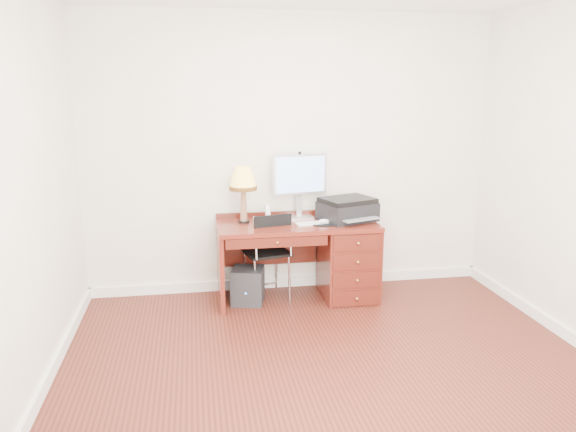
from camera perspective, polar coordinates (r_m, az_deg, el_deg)
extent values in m
plane|color=#3C150D|center=(4.27, 4.48, -15.08)|extent=(4.00, 4.00, 0.00)
plane|color=white|center=(5.51, 0.31, 6.20)|extent=(4.00, 0.00, 4.00)
plane|color=white|center=(3.85, -25.39, 1.93)|extent=(0.00, 3.50, 3.50)
cube|color=white|center=(5.80, 0.32, -6.67)|extent=(4.00, 0.03, 0.10)
cube|color=white|center=(4.27, -23.43, -15.44)|extent=(0.03, 3.50, 0.10)
cube|color=maroon|center=(5.28, 0.96, -0.95)|extent=(1.50, 0.65, 0.04)
cube|color=maroon|center=(5.50, 6.10, -4.53)|extent=(0.50, 0.61, 0.71)
cube|color=maroon|center=(5.31, -6.85, -5.19)|extent=(0.04, 0.61, 0.71)
cube|color=#521810|center=(5.60, -2.02, -2.99)|extent=(0.96, 0.03, 0.39)
cube|color=#521810|center=(4.97, -1.12, -2.68)|extent=(0.91, 0.03, 0.09)
sphere|color=#BF8C3F|center=(5.19, 7.09, -5.62)|extent=(0.03, 0.03, 0.03)
cube|color=silver|center=(5.49, 1.29, -0.12)|extent=(0.26, 0.21, 0.02)
cube|color=silver|center=(5.52, 1.19, 1.08)|extent=(0.06, 0.04, 0.19)
cube|color=silver|center=(5.44, 1.25, 4.26)|extent=(0.54, 0.13, 0.39)
cube|color=#4C8CF2|center=(5.42, 1.30, 4.23)|extent=(0.49, 0.09, 0.35)
cube|color=white|center=(5.26, 2.82, -0.71)|extent=(0.39, 0.16, 0.01)
cylinder|color=black|center=(5.26, 3.65, -0.79)|extent=(0.24, 0.24, 0.01)
ellipsoid|color=white|center=(5.25, 3.66, -0.54)|extent=(0.10, 0.07, 0.04)
cube|color=black|center=(5.41, 6.05, 0.48)|extent=(0.59, 0.52, 0.17)
cube|color=black|center=(5.38, 6.07, 1.61)|extent=(0.56, 0.50, 0.04)
cylinder|color=black|center=(5.32, -4.51, -0.56)|extent=(0.11, 0.11, 0.02)
cone|color=#996648|center=(5.28, -4.54, 1.20)|extent=(0.07, 0.07, 0.31)
cone|color=#FFD350|center=(5.24, -4.59, 3.93)|extent=(0.25, 0.25, 0.20)
cylinder|color=#593814|center=(5.25, -4.57, 2.87)|extent=(0.26, 0.26, 0.04)
cube|color=white|center=(5.27, -2.07, -0.56)|extent=(0.11, 0.11, 0.04)
cube|color=white|center=(5.25, -2.08, 0.37)|extent=(0.06, 0.07, 0.14)
cylinder|color=black|center=(5.54, 4.61, 0.48)|extent=(0.09, 0.09, 0.11)
cube|color=black|center=(5.41, -2.24, -3.65)|extent=(0.48, 0.48, 0.03)
cube|color=black|center=(5.16, -1.99, -1.25)|extent=(0.36, 0.10, 0.24)
cylinder|color=silver|center=(5.63, -4.18, -5.44)|extent=(0.02, 0.02, 0.45)
cylinder|color=silver|center=(5.67, -0.72, -5.27)|extent=(0.02, 0.02, 0.45)
cylinder|color=silver|center=(5.30, -3.82, -6.60)|extent=(0.02, 0.02, 0.45)
cylinder|color=silver|center=(5.35, -0.14, -6.41)|extent=(0.02, 0.02, 0.45)
cylinder|color=silver|center=(5.16, -3.87, -2.19)|extent=(0.02, 0.02, 0.40)
cylinder|color=silver|center=(5.20, -0.11, -2.03)|extent=(0.02, 0.02, 0.40)
cube|color=black|center=(5.36, -4.10, -7.05)|extent=(0.35, 0.35, 0.34)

